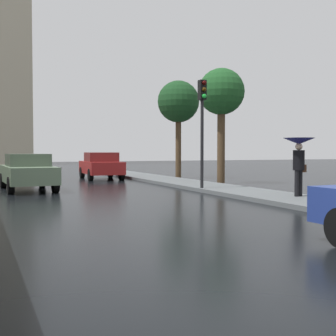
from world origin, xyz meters
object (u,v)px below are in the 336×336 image
at_px(car_green_far_ahead, 28,172).
at_px(pedestrian_with_umbrella_far, 299,151).
at_px(car_red_near_kerb, 101,165).
at_px(street_tree_near, 178,103).
at_px(traffic_light, 202,113).
at_px(street_tree_far, 221,94).

relative_size(car_green_far_ahead, pedestrian_with_umbrella_far, 2.43).
relative_size(car_red_near_kerb, street_tree_near, 0.74).
distance_m(car_red_near_kerb, traffic_light, 9.25).
bearing_deg(street_tree_near, street_tree_far, -89.07).
distance_m(car_green_far_ahead, street_tree_far, 9.33).
relative_size(traffic_light, street_tree_near, 0.75).
distance_m(car_green_far_ahead, street_tree_near, 10.32).
xyz_separation_m(car_green_far_ahead, street_tree_far, (8.66, -0.12, 3.46)).
bearing_deg(pedestrian_with_umbrella_far, traffic_light, -88.20).
height_order(traffic_light, street_tree_far, street_tree_far).
bearing_deg(pedestrian_with_umbrella_far, car_red_near_kerb, -93.60).
bearing_deg(car_green_far_ahead, street_tree_far, 177.01).
bearing_deg(traffic_light, car_green_far_ahead, 151.83).
relative_size(street_tree_near, street_tree_far, 1.02).
bearing_deg(car_red_near_kerb, street_tree_near, -11.34).
xyz_separation_m(pedestrian_with_umbrella_far, street_tree_near, (1.22, 11.72, 2.69)).
bearing_deg(car_green_far_ahead, pedestrian_with_umbrella_far, 133.50).
xyz_separation_m(pedestrian_with_umbrella_far, street_tree_far, (1.30, 7.07, 2.64)).
xyz_separation_m(car_red_near_kerb, pedestrian_with_umbrella_far, (2.95, -12.78, 0.80)).
relative_size(car_red_near_kerb, traffic_light, 0.99).
height_order(traffic_light, street_tree_near, street_tree_near).
xyz_separation_m(car_red_near_kerb, car_green_far_ahead, (-4.42, -5.58, -0.02)).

